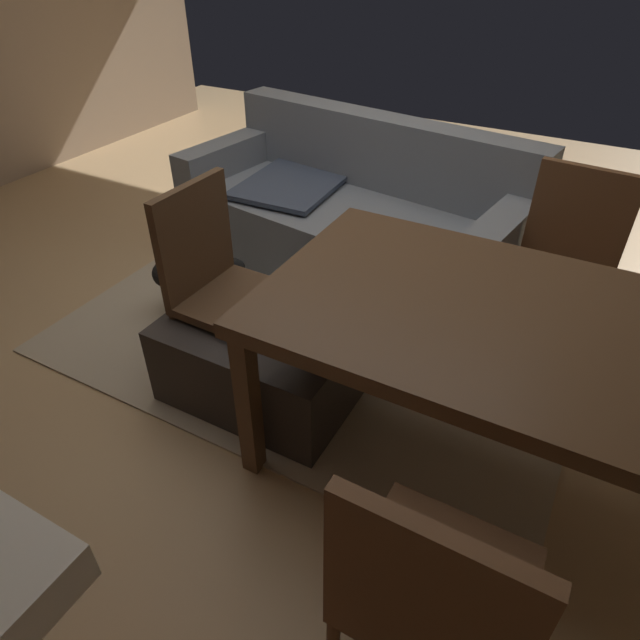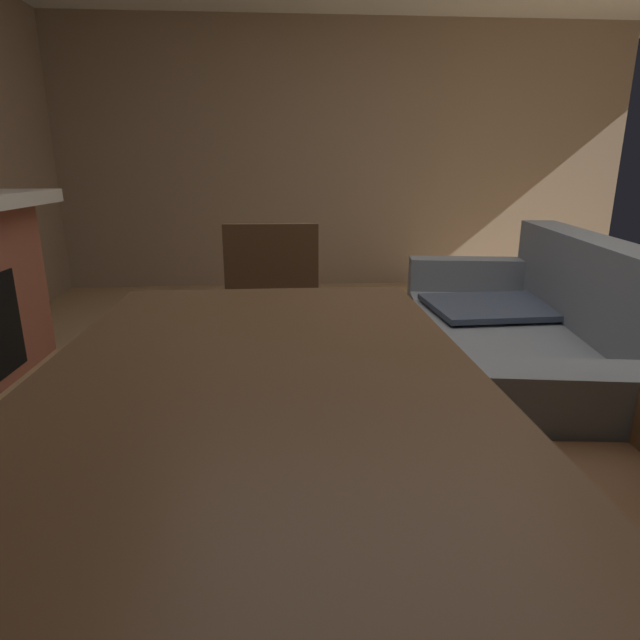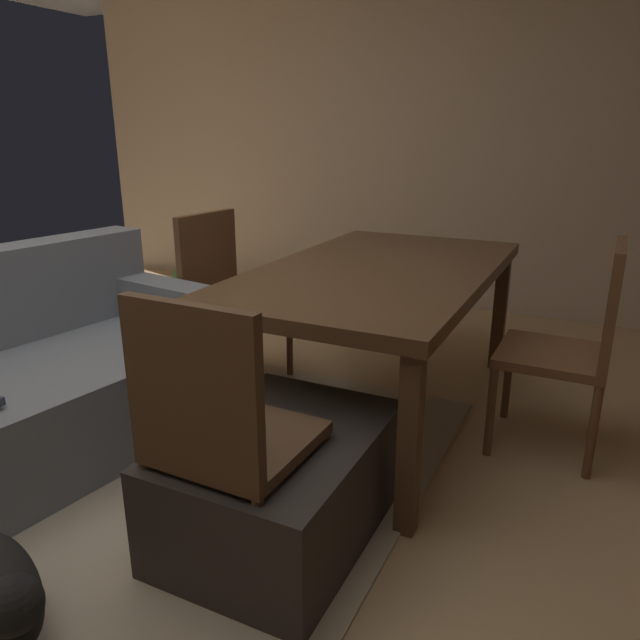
{
  "view_description": "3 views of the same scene",
  "coord_description": "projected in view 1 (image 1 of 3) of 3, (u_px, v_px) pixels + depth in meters",
  "views": [
    {
      "loc": [
        1.25,
        -2.18,
        1.8
      ],
      "look_at": [
        0.49,
        -0.81,
        0.65
      ],
      "focal_mm": 30.84,
      "sensor_mm": 36.0,
      "label": 1
    },
    {
      "loc": [
        2.19,
        -0.53,
        1.18
      ],
      "look_at": [
        0.32,
        -0.4,
        0.63
      ],
      "focal_mm": 29.46,
      "sensor_mm": 36.0,
      "label": 2
    },
    {
      "loc": [
        -1.41,
        -1.54,
        1.36
      ],
      "look_at": [
        0.54,
        -0.58,
        0.66
      ],
      "focal_mm": 33.3,
      "sensor_mm": 36.0,
      "label": 3
    }
  ],
  "objects": [
    {
      "name": "floor",
      "position": [
        312.0,
        314.0,
        3.09
      ],
      "size": [
        7.75,
        7.75,
        0.0
      ],
      "primitive_type": "plane",
      "color": "tan"
    },
    {
      "name": "area_rug",
      "position": [
        328.0,
        322.0,
        3.02
      ],
      "size": [
        2.6,
        2.0,
        0.01
      ],
      "primitive_type": "cube",
      "color": "tan",
      "rests_on": "ground"
    },
    {
      "name": "couch",
      "position": [
        352.0,
        217.0,
        3.4
      ],
      "size": [
        2.19,
        1.19,
        0.85
      ],
      "color": "slate",
      "rests_on": "ground"
    },
    {
      "name": "ottoman_coffee_table",
      "position": [
        264.0,
        359.0,
        2.47
      ],
      "size": [
        0.83,
        0.6,
        0.39
      ],
      "primitive_type": "cube",
      "color": "#2D2826",
      "rests_on": "ground"
    },
    {
      "name": "tv_remote",
      "position": [
        248.0,
        316.0,
        2.39
      ],
      "size": [
        0.13,
        0.16,
        0.02
      ],
      "primitive_type": "cube",
      "rotation": [
        0.0,
        0.0,
        -0.56
      ],
      "color": "black",
      "rests_on": "ottoman_coffee_table"
    },
    {
      "name": "dining_table",
      "position": [
        528.0,
        339.0,
        1.83
      ],
      "size": [
        1.82,
        1.01,
        0.74
      ],
      "color": "#513823",
      "rests_on": "ground"
    },
    {
      "name": "dining_chair_north",
      "position": [
        563.0,
        260.0,
        2.54
      ],
      "size": [
        0.48,
        0.48,
        0.93
      ],
      "color": "brown",
      "rests_on": "ground"
    },
    {
      "name": "dining_chair_west",
      "position": [
        218.0,
        277.0,
        2.42
      ],
      "size": [
        0.45,
        0.45,
        0.93
      ],
      "color": "#513823",
      "rests_on": "ground"
    },
    {
      "name": "dining_chair_south",
      "position": [
        432.0,
        596.0,
        1.28
      ],
      "size": [
        0.45,
        0.45,
        0.93
      ],
      "color": "brown",
      "rests_on": "ground"
    },
    {
      "name": "small_dog",
      "position": [
        201.0,
        277.0,
        3.1
      ],
      "size": [
        0.39,
        0.54,
        0.28
      ],
      "color": "black",
      "rests_on": "ground"
    }
  ]
}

